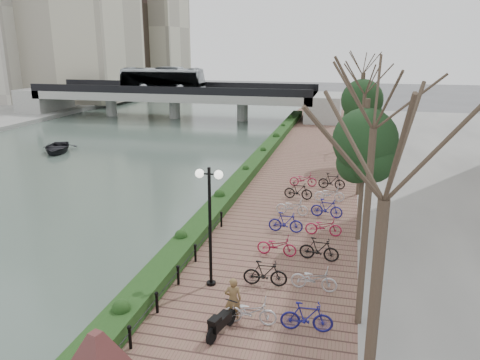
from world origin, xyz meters
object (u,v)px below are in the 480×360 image
(boat, at_px, (57,148))
(motorcycle, at_px, (222,321))
(lamppost, at_px, (210,201))
(pedestrian, at_px, (233,299))

(boat, bearing_deg, motorcycle, -70.65)
(lamppost, distance_m, boat, 29.08)
(motorcycle, distance_m, pedestrian, 0.89)
(motorcycle, relative_size, boat, 0.33)
(motorcycle, height_order, pedestrian, pedestrian)
(pedestrian, bearing_deg, lamppost, -71.35)
(motorcycle, xyz_separation_m, boat, (-21.71, 23.33, -0.48))
(lamppost, relative_size, motorcycle, 3.24)
(motorcycle, relative_size, pedestrian, 0.92)
(lamppost, distance_m, motorcycle, 4.30)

